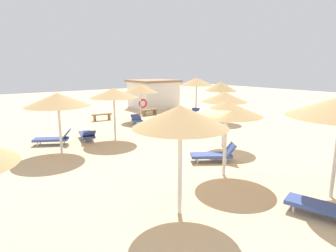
% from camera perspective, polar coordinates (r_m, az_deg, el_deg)
% --- Properties ---
extents(ground_plane, '(80.00, 80.00, 0.00)m').
position_cam_1_polar(ground_plane, '(11.26, 9.18, -8.55)').
color(ground_plane, '#DBBA8C').
extents(parasol_0, '(2.88, 2.88, 2.80)m').
position_cam_1_polar(parasol_0, '(13.50, -21.66, 5.03)').
color(parasol_0, silver).
rests_on(parasol_0, ground).
extents(parasol_1, '(2.52, 2.52, 2.75)m').
position_cam_1_polar(parasol_1, '(10.04, 11.90, 3.49)').
color(parasol_1, silver).
rests_on(parasol_1, ground).
extents(parasol_2, '(2.56, 2.56, 2.70)m').
position_cam_1_polar(parasol_2, '(20.76, -5.72, 7.60)').
color(parasol_2, silver).
rests_on(parasol_2, ground).
extents(parasol_3, '(2.39, 2.39, 2.91)m').
position_cam_1_polar(parasol_3, '(20.61, 10.74, 7.96)').
color(parasol_3, silver).
rests_on(parasol_3, ground).
extents(parasol_4, '(2.94, 2.94, 3.04)m').
position_cam_1_polar(parasol_4, '(24.20, 5.86, 9.01)').
color(parasol_4, silver).
rests_on(parasol_4, ground).
extents(parasol_6, '(2.65, 2.65, 2.82)m').
position_cam_1_polar(parasol_6, '(15.31, -11.05, 6.62)').
color(parasol_6, silver).
rests_on(parasol_6, ground).
extents(parasol_8, '(2.49, 2.49, 2.98)m').
position_cam_1_polar(parasol_8, '(7.07, 2.54, 1.88)').
color(parasol_8, silver).
rests_on(parasol_8, ground).
extents(parasol_9, '(2.27, 2.27, 2.74)m').
position_cam_1_polar(parasol_9, '(13.93, 11.47, 5.79)').
color(parasol_9, silver).
rests_on(parasol_9, ground).
extents(lounger_0, '(1.94, 1.44, 0.78)m').
position_cam_1_polar(lounger_0, '(15.50, -22.38, -2.37)').
color(lounger_0, '#33478C').
rests_on(lounger_0, ground).
extents(lounger_1, '(1.90, 1.55, 0.79)m').
position_cam_1_polar(lounger_1, '(11.93, 9.47, -5.72)').
color(lounger_1, '#33478C').
rests_on(lounger_1, ground).
extents(lounger_2, '(1.11, 2.01, 0.64)m').
position_cam_1_polar(lounger_2, '(19.17, -6.11, 1.04)').
color(lounger_2, '#33478C').
rests_on(lounger_2, ground).
extents(lounger_3, '(1.97, 1.19, 0.77)m').
position_cam_1_polar(lounger_3, '(21.61, 4.67, 2.34)').
color(lounger_3, '#33478C').
rests_on(lounger_3, ground).
extents(lounger_4, '(1.94, 1.61, 0.64)m').
position_cam_1_polar(lounger_4, '(23.15, 3.04, 2.97)').
color(lounger_4, '#33478C').
rests_on(lounger_4, ground).
extents(lounger_6, '(0.99, 1.98, 0.69)m').
position_cam_1_polar(lounger_6, '(15.85, -16.23, -1.66)').
color(lounger_6, '#33478C').
rests_on(lounger_6, ground).
extents(lounger_7, '(1.12, 1.96, 0.78)m').
position_cam_1_polar(lounger_7, '(8.67, 29.64, -14.17)').
color(lounger_7, '#33478C').
rests_on(lounger_7, ground).
extents(bench_0, '(1.53, 0.56, 0.49)m').
position_cam_1_polar(bench_0, '(21.50, -13.38, 2.06)').
color(bench_0, brown).
rests_on(bench_0, ground).
extents(bench_1, '(1.52, 0.48, 0.49)m').
position_cam_1_polar(bench_1, '(23.20, -3.81, 3.07)').
color(bench_1, brown).
rests_on(bench_1, ground).
extents(beach_cabana, '(4.18, 4.03, 2.71)m').
position_cam_1_polar(beach_cabana, '(27.47, -3.05, 6.63)').
color(beach_cabana, white).
rests_on(beach_cabana, ground).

